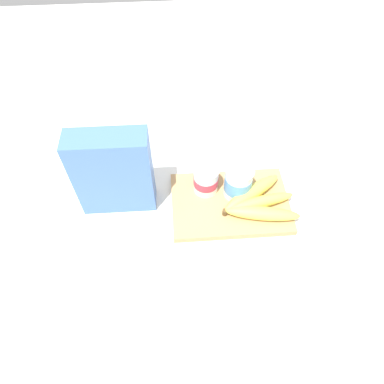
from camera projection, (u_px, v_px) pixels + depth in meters
ground_plane at (230, 205)px, 0.94m from camera, size 2.40×2.40×0.00m
cutting_board at (230, 203)px, 0.93m from camera, size 0.31×0.21×0.02m
cereal_box at (114, 173)px, 0.85m from camera, size 0.19×0.07×0.24m
yogurt_cup_front at (206, 180)px, 0.91m from camera, size 0.07×0.07×0.08m
yogurt_cup_back at (238, 182)px, 0.90m from camera, size 0.07×0.07×0.09m
banana_bunch at (258, 202)px, 0.90m from camera, size 0.20×0.17×0.04m
spoon at (326, 181)px, 0.98m from camera, size 0.12×0.08×0.01m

